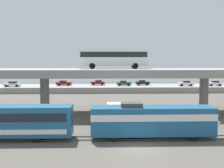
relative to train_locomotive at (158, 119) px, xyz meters
name	(u,v)px	position (x,y,z in m)	size (l,w,h in m)	color
ground_plane	(140,149)	(-2.62, -4.00, -2.19)	(260.00, 260.00, 0.00)	#565149
rail_strip_near	(136,140)	(-2.62, -0.72, -2.13)	(110.00, 0.12, 0.12)	#59544C
rail_strip_far	(135,136)	(-2.62, 0.72, -2.13)	(110.00, 0.12, 0.12)	#59544C
train_locomotive	(158,119)	(0.00, 0.00, 0.00)	(15.08, 3.04, 4.18)	#1E5984
highway_overpass	(125,74)	(-2.62, 16.00, 4.54)	(96.00, 10.75, 7.53)	gray
transit_bus_on_overpass	(114,57)	(-4.50, 18.10, 7.40)	(12.00, 2.68, 3.40)	silver
service_truck_east	(117,113)	(-4.37, 7.11, -0.56)	(6.80, 2.46, 3.04)	#515459
pier_parking_lot	(116,88)	(-2.62, 51.00, -1.39)	(79.44, 12.40, 1.61)	gray
parked_car_0	(215,83)	(25.99, 49.03, 0.19)	(4.04, 1.83, 1.50)	silver
parked_car_1	(64,83)	(-17.78, 51.29, 0.19)	(4.43, 1.97, 1.50)	maroon
parked_car_2	(143,83)	(5.46, 52.34, 0.19)	(4.05, 1.92, 1.50)	black
parked_car_3	(186,83)	(17.57, 49.13, 0.19)	(4.25, 1.85, 1.50)	silver
parked_car_4	(98,82)	(-7.82, 52.85, 0.19)	(4.14, 1.97, 1.50)	maroon
parked_car_5	(124,83)	(-0.31, 50.32, 0.19)	(4.12, 1.94, 1.50)	#0C4C26
parked_car_6	(12,84)	(-31.71, 48.29, 0.19)	(4.58, 1.89, 1.50)	silver
harbor_water	(113,84)	(-2.62, 74.00, -2.19)	(140.00, 36.00, 0.01)	#385B7A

